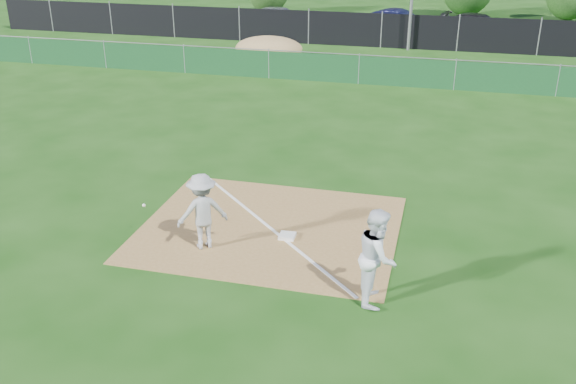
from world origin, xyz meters
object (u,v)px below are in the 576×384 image
object	(u,v)px
car_mid	(398,22)
car_right	(480,25)
first_base	(287,236)
play_at_first	(202,211)
runner	(378,256)
car_left	(280,17)

from	to	relation	value
car_mid	car_right	xyz separation A→B (m)	(4.69, 0.58, -0.07)
first_base	play_at_first	distance (m)	2.08
first_base	play_at_first	xyz separation A→B (m)	(-1.70, -0.87, 0.83)
runner	car_right	bearing A→B (deg)	-9.88
first_base	play_at_first	size ratio (longest dim) A/B	0.17
first_base	car_right	bearing A→B (deg)	80.20
first_base	car_mid	distance (m)	26.49
car_mid	first_base	bearing A→B (deg)	-158.78
runner	car_left	xyz separation A→B (m)	(-9.59, 28.68, -0.27)
first_base	car_right	world-z (taller)	car_right
play_at_first	car_mid	size ratio (longest dim) A/B	0.50
first_base	car_right	size ratio (longest dim) A/B	0.08
play_at_first	car_right	bearing A→B (deg)	77.14
runner	car_left	size ratio (longest dim) A/B	0.48
runner	car_mid	xyz separation A→B (m)	(-2.30, 28.50, -0.25)
runner	car_mid	size ratio (longest dim) A/B	0.45
play_at_first	runner	size ratio (longest dim) A/B	1.11
play_at_first	car_mid	bearing A→B (deg)	86.47
car_mid	runner	bearing A→B (deg)	-154.20
first_base	car_left	size ratio (longest dim) A/B	0.09
car_left	car_right	world-z (taller)	car_left
car_left	car_mid	distance (m)	7.29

